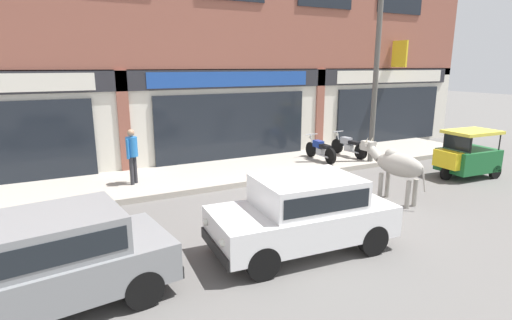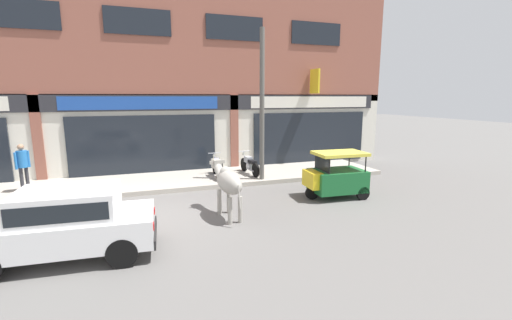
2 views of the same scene
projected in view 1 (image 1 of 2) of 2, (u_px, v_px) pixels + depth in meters
ground_plane at (316, 204)px, 10.39m from camera, size 90.00×90.00×0.00m
sidewalk at (252, 169)px, 13.58m from camera, size 19.00×3.02×0.17m
shop_building at (229, 24)px, 13.99m from camera, size 23.00×1.40×10.29m
cow at (396, 165)px, 10.39m from camera, size 0.65×2.15×1.61m
car_0 at (304, 210)px, 7.66m from camera, size 3.69×1.83×1.46m
car_1 at (49, 258)px, 5.75m from camera, size 3.75×2.04×1.46m
auto_rickshaw at (466, 157)px, 12.78m from camera, size 2.02×1.26×1.52m
motorcycle_0 at (320, 150)px, 14.42m from camera, size 0.52×1.81×0.88m
motorcycle_1 at (348, 146)px, 15.08m from camera, size 0.52×1.81×0.88m
pedestrian at (132, 151)px, 11.39m from camera, size 0.37×0.39×1.60m
utility_pole at (375, 82)px, 13.72m from camera, size 0.18×0.18×5.58m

